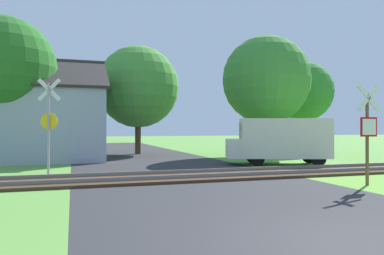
% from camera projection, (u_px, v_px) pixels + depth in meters
% --- Properties ---
extents(ground_plane, '(160.00, 160.00, 0.00)m').
position_uv_depth(ground_plane, '(357.00, 252.00, 5.35)').
color(ground_plane, '#5B933D').
extents(road_asphalt, '(7.90, 80.00, 0.01)m').
position_uv_depth(road_asphalt, '(283.00, 219.00, 7.25)').
color(road_asphalt, '#2D2D30').
rests_on(road_asphalt, ground).
extents(rail_track, '(60.00, 2.60, 0.22)m').
position_uv_depth(rail_track, '(187.00, 176.00, 13.29)').
color(rail_track, '#422D1E').
rests_on(rail_track, ground).
extents(stop_sign_near, '(0.88, 0.15, 3.16)m').
position_uv_depth(stop_sign_near, '(368.00, 128.00, 11.55)').
color(stop_sign_near, brown).
rests_on(stop_sign_near, ground).
extents(crossing_sign_far, '(0.86, 0.25, 3.67)m').
position_uv_depth(crossing_sign_far, '(49.00, 120.00, 14.18)').
color(crossing_sign_far, '#9E9EA5').
rests_on(crossing_sign_far, ground).
extents(house, '(7.09, 6.41, 5.70)m').
position_uv_depth(house, '(40.00, 122.00, 20.81)').
color(house, '#99A3B7').
rests_on(house, ground).
extents(tree_center, '(5.63, 5.63, 7.45)m').
position_uv_depth(tree_center, '(138.00, 87.00, 25.80)').
color(tree_center, '#513823').
rests_on(tree_center, ground).
extents(tree_right, '(5.60, 5.60, 7.67)m').
position_uv_depth(tree_right, '(266.00, 80.00, 23.88)').
color(tree_right, '#513823').
rests_on(tree_right, ground).
extents(tree_left, '(5.24, 5.24, 7.50)m').
position_uv_depth(tree_left, '(4.00, 68.00, 19.10)').
color(tree_left, '#513823').
rests_on(tree_left, ground).
extents(tree_far, '(4.44, 4.44, 6.77)m').
position_uv_depth(tree_far, '(303.00, 92.00, 28.11)').
color(tree_far, '#513823').
rests_on(tree_far, ground).
extents(mail_truck, '(5.24, 3.35, 2.24)m').
position_uv_depth(mail_truck, '(280.00, 139.00, 18.27)').
color(mail_truck, silver).
rests_on(mail_truck, ground).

